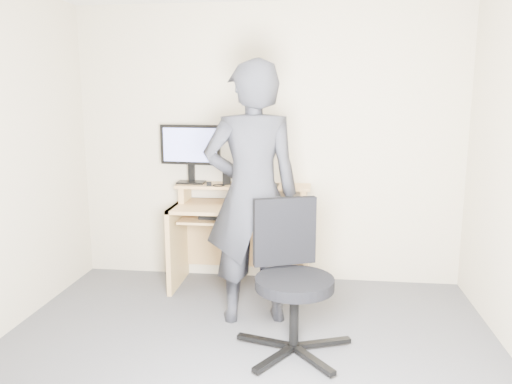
% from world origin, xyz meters
% --- Properties ---
extents(ground, '(3.50, 3.50, 0.00)m').
position_xyz_m(ground, '(0.00, 0.00, 0.00)').
color(ground, '#4F5054').
rests_on(ground, ground).
extents(back_wall, '(3.50, 0.02, 2.50)m').
position_xyz_m(back_wall, '(0.00, 1.75, 1.25)').
color(back_wall, beige).
rests_on(back_wall, ground).
extents(desk, '(1.20, 0.60, 0.91)m').
position_xyz_m(desk, '(-0.20, 1.53, 0.55)').
color(desk, '#DBB66A').
rests_on(desk, ground).
extents(monitor, '(0.56, 0.16, 0.53)m').
position_xyz_m(monitor, '(-0.68, 1.61, 1.23)').
color(monitor, black).
rests_on(monitor, desk).
extents(external_drive, '(0.10, 0.14, 0.20)m').
position_xyz_m(external_drive, '(-0.36, 1.63, 1.01)').
color(external_drive, black).
rests_on(external_drive, desk).
extents(travel_mug, '(0.08, 0.08, 0.17)m').
position_xyz_m(travel_mug, '(-0.01, 1.63, 1.00)').
color(travel_mug, silver).
rests_on(travel_mug, desk).
extents(smartphone, '(0.07, 0.13, 0.01)m').
position_xyz_m(smartphone, '(0.08, 1.60, 0.92)').
color(smartphone, black).
rests_on(smartphone, desk).
extents(charger, '(0.05, 0.05, 0.03)m').
position_xyz_m(charger, '(-0.49, 1.50, 0.93)').
color(charger, black).
rests_on(charger, desk).
extents(headphones, '(0.19, 0.18, 0.06)m').
position_xyz_m(headphones, '(-0.31, 1.63, 0.92)').
color(headphones, silver).
rests_on(headphones, desk).
extents(keyboard, '(0.48, 0.23, 0.03)m').
position_xyz_m(keyboard, '(-0.31, 1.36, 0.67)').
color(keyboard, black).
rests_on(keyboard, desk).
extents(mouse, '(0.11, 0.09, 0.04)m').
position_xyz_m(mouse, '(0.09, 1.35, 0.77)').
color(mouse, black).
rests_on(mouse, desk).
extents(office_chair, '(0.78, 0.76, 0.98)m').
position_xyz_m(office_chair, '(0.30, 0.40, 0.54)').
color(office_chair, black).
rests_on(office_chair, ground).
extents(person, '(0.80, 0.62, 1.95)m').
position_xyz_m(person, '(-0.02, 0.82, 0.97)').
color(person, black).
rests_on(person, ground).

